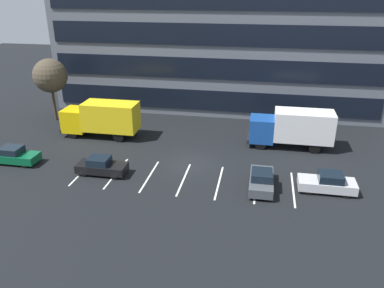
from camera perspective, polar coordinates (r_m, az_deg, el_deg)
ground_plane at (r=32.84m, az=-0.22°, el=-2.92°), size 120.00×120.00×0.00m
office_building at (r=47.83m, az=3.93°, el=14.33°), size 37.78×11.20×14.40m
lot_markings at (r=30.33m, az=-1.25°, el=-5.24°), size 16.94×5.40×0.01m
box_truck_yellow_all at (r=38.90m, az=-13.26°, el=3.84°), size 7.65×2.53×3.55m
box_truck_blue at (r=36.54m, az=14.72°, el=2.45°), size 7.66×2.54×3.55m
sedan_charcoal at (r=29.18m, az=10.28°, el=-5.30°), size 1.74×4.15×1.48m
sedan_black at (r=31.70m, az=-13.33°, el=-3.23°), size 4.00×1.67×1.43m
sedan_forest at (r=36.04m, az=-24.93°, el=-1.56°), size 4.05×1.70×1.45m
sedan_silver at (r=30.05m, az=19.50°, el=-5.47°), size 4.13×1.73×1.48m
bare_tree at (r=44.65m, az=-20.33°, el=9.49°), size 3.65×3.65×6.85m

